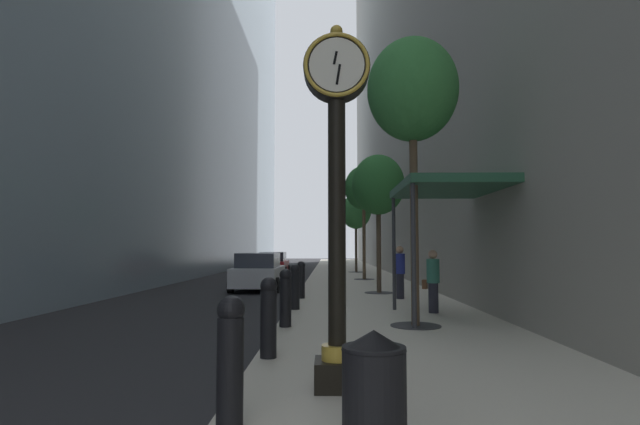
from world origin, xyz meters
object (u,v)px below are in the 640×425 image
object	(u,v)px
street_tree_mid_far	(364,189)
trash_bin	(374,394)
street_tree_near	(412,92)
car_red_mid	(273,264)
street_clock	(337,185)
car_silver_near	(259,272)
bollard_third	(285,296)
pedestrian_by_clock	(400,271)
street_tree_mid_near	(378,186)
street_tree_far	(356,212)
bollard_nearest	(230,358)
bollard_fourth	(295,286)
bollard_second	(269,315)
pedestrian_walking	(433,280)
bollard_fifth	(301,279)

from	to	relation	value
street_tree_mid_far	trash_bin	xyz separation A→B (m)	(-1.53, -22.59, -4.38)
street_tree_near	car_red_mid	distance (m)	22.96
street_clock	car_red_mid	distance (m)	26.95
car_silver_near	street_clock	bearing A→B (deg)	-78.41
street_clock	bollard_third	distance (m)	5.15
bollard_third	car_silver_near	size ratio (longest dim) A/B	0.27
bollard_third	street_tree_mid_far	world-z (taller)	street_tree_mid_far
street_tree_mid_far	trash_bin	size ratio (longest dim) A/B	5.87
street_tree_mid_far	car_silver_near	distance (m)	8.25
pedestrian_by_clock	street_tree_mid_near	bearing A→B (deg)	103.19
street_clock	car_red_mid	size ratio (longest dim) A/B	0.98
car_silver_near	street_tree_mid_near	bearing A→B (deg)	-29.82
street_tree_far	car_red_mid	bearing A→B (deg)	-162.22
street_tree_mid_near	car_silver_near	world-z (taller)	street_tree_mid_near
bollard_nearest	street_tree_far	size ratio (longest dim) A/B	0.23
street_tree_far	street_tree_mid_near	bearing A→B (deg)	-90.00
street_clock	bollard_fourth	world-z (taller)	street_clock
bollard_nearest	street_tree_mid_near	bearing A→B (deg)	78.51
bollard_nearest	car_red_mid	world-z (taller)	car_red_mid
trash_bin	bollard_third	bearing A→B (deg)	101.05
street_clock	bollard_second	distance (m)	2.72
bollard_fourth	trash_bin	bearing A→B (deg)	-82.30
pedestrian_walking	car_red_mid	bearing A→B (deg)	108.21
pedestrian_walking	pedestrian_by_clock	size ratio (longest dim) A/B	0.94
street_tree_near	pedestrian_walking	size ratio (longest dim) A/B	3.91
bollard_second	car_red_mid	bearing A→B (deg)	96.30
bollard_third	street_tree_near	size ratio (longest dim) A/B	0.19
bollard_second	street_tree_near	bearing A→B (deg)	47.75
street_tree_near	car_red_mid	xyz separation A→B (m)	(-5.59, 21.79, -4.60)
bollard_third	street_tree_far	xyz separation A→B (m)	(2.84, 23.72, 3.55)
street_tree_far	pedestrian_walking	distance (m)	21.65
bollard_third	pedestrian_by_clock	size ratio (longest dim) A/B	0.71
street_clock	trash_bin	distance (m)	2.84
street_tree_mid_far	trash_bin	distance (m)	23.06
bollard_second	street_tree_far	bearing A→B (deg)	83.92
bollard_nearest	street_tree_mid_far	bearing A→B (deg)	82.58
bollard_fifth	car_silver_near	xyz separation A→B (m)	(-2.14, 4.87, -0.00)
bollard_second	bollard_third	size ratio (longest dim) A/B	1.00
pedestrian_walking	bollard_second	bearing A→B (deg)	-124.68
bollard_fourth	pedestrian_walking	xyz separation A→B (m)	(3.69, -0.65, 0.21)
pedestrian_walking	pedestrian_by_clock	xyz separation A→B (m)	(-0.35, 3.54, 0.07)
trash_bin	bollard_second	bearing A→B (deg)	109.39
pedestrian_by_clock	car_red_mid	xyz separation A→B (m)	(-6.09, 16.04, -0.32)
bollard_fifth	pedestrian_by_clock	world-z (taller)	pedestrian_by_clock
bollard_fourth	trash_bin	xyz separation A→B (m)	(1.31, -9.72, -0.12)
street_tree_far	street_tree_mid_far	bearing A→B (deg)	-90.00
street_clock	street_tree_mid_near	world-z (taller)	street_tree_mid_near
car_red_mid	bollard_third	bearing A→B (deg)	-82.85
bollard_nearest	bollard_third	world-z (taller)	same
bollard_fifth	pedestrian_walking	distance (m)	5.19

